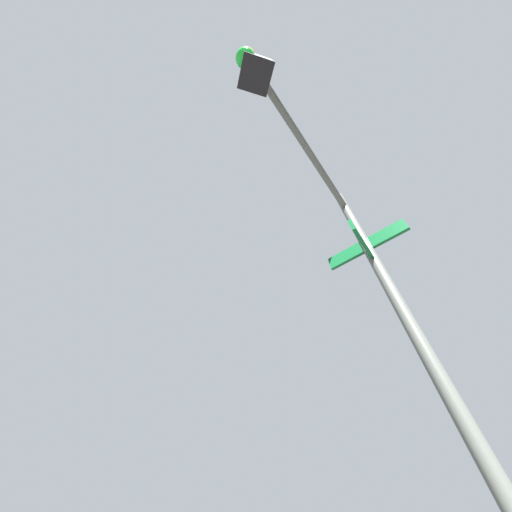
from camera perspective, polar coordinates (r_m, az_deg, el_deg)
traffic_signal_near at (r=2.81m, az=15.53°, el=12.13°), size 2.44×1.92×5.68m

